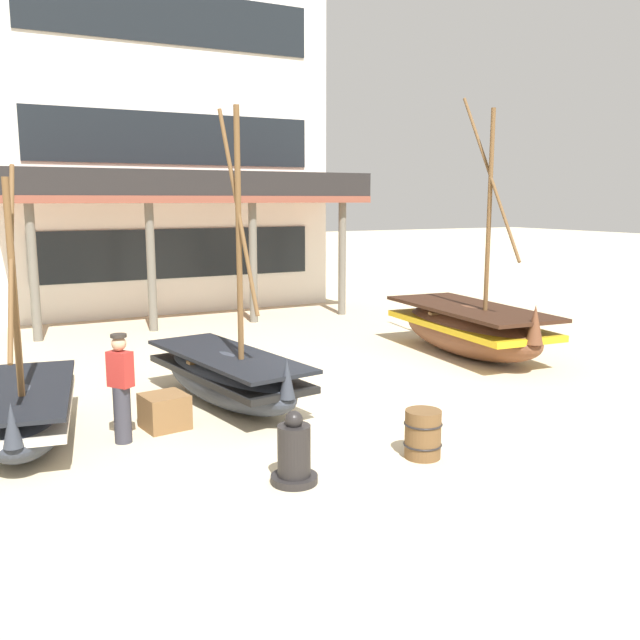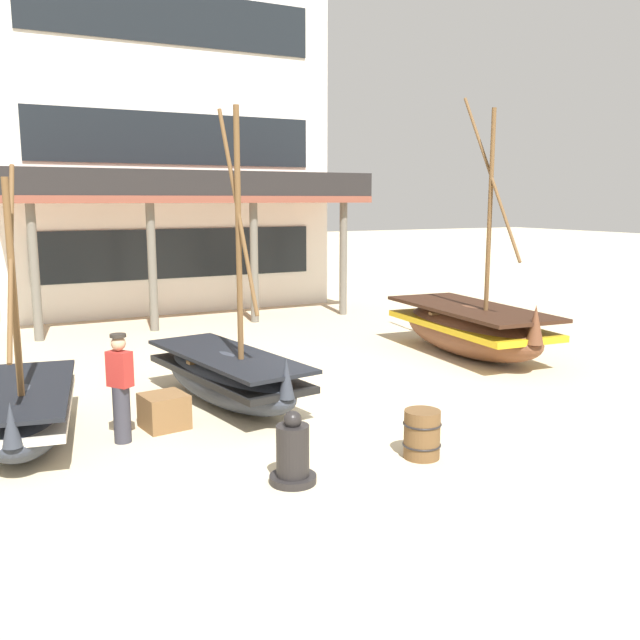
# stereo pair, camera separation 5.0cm
# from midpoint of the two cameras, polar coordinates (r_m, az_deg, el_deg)

# --- Properties ---
(ground_plane) EXTENTS (120.00, 120.00, 0.00)m
(ground_plane) POSITION_cam_midpoint_polar(r_m,az_deg,el_deg) (12.57, 2.23, -7.00)
(ground_plane) COLOR beige
(fishing_boat_near_left) EXTENTS (1.93, 4.17, 5.18)m
(fishing_boat_near_left) POSITION_cam_midpoint_polar(r_m,az_deg,el_deg) (12.58, -7.47, -4.55)
(fishing_boat_near_left) COLOR #2D333D
(fishing_boat_near_left) RESTS_ON ground
(fishing_boat_centre_large) EXTENTS (2.25, 4.90, 5.97)m
(fishing_boat_centre_large) POSITION_cam_midpoint_polar(r_m,az_deg,el_deg) (16.74, 12.36, -0.65)
(fishing_boat_centre_large) COLOR brown
(fishing_boat_centre_large) RESTS_ON ground
(fishing_boat_far_right) EXTENTS (1.90, 3.72, 4.18)m
(fishing_boat_far_right) POSITION_cam_midpoint_polar(r_m,az_deg,el_deg) (11.48, -22.94, -6.93)
(fishing_boat_far_right) COLOR #2D333D
(fishing_boat_far_right) RESTS_ON ground
(fisherman_by_hull) EXTENTS (0.39, 0.42, 1.68)m
(fisherman_by_hull) POSITION_cam_midpoint_polar(r_m,az_deg,el_deg) (10.88, -15.98, -5.51)
(fisherman_by_hull) COLOR #33333D
(fisherman_by_hull) RESTS_ON ground
(capstan_winch) EXTENTS (0.62, 0.62, 0.97)m
(capstan_winch) POSITION_cam_midpoint_polar(r_m,az_deg,el_deg) (9.16, -2.10, -11.00)
(capstan_winch) COLOR black
(capstan_winch) RESTS_ON ground
(wooden_barrel) EXTENTS (0.56, 0.56, 0.70)m
(wooden_barrel) POSITION_cam_midpoint_polar(r_m,az_deg,el_deg) (10.11, 8.55, -9.28)
(wooden_barrel) COLOR brown
(wooden_barrel) RESTS_ON ground
(cargo_crate) EXTENTS (0.76, 0.76, 0.56)m
(cargo_crate) POSITION_cam_midpoint_polar(r_m,az_deg,el_deg) (11.55, -12.60, -7.33)
(cargo_crate) COLOR brown
(cargo_crate) RESTS_ON ground
(harbor_building_main) EXTENTS (11.09, 9.40, 10.97)m
(harbor_building_main) POSITION_cam_midpoint_polar(r_m,az_deg,el_deg) (25.61, -13.67, 13.72)
(harbor_building_main) COLOR white
(harbor_building_main) RESTS_ON ground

